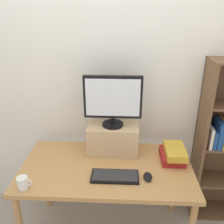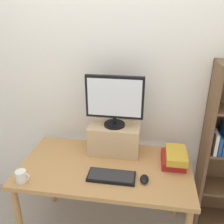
{
  "view_description": "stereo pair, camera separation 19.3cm",
  "coord_description": "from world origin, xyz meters",
  "px_view_note": "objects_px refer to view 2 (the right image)",
  "views": [
    {
      "loc": [
        0.13,
        -1.68,
        1.97
      ],
      "look_at": [
        0.04,
        0.09,
        1.19
      ],
      "focal_mm": 40.0,
      "sensor_mm": 36.0,
      "label": 1
    },
    {
      "loc": [
        0.32,
        -1.66,
        1.97
      ],
      "look_at": [
        0.04,
        0.09,
        1.19
      ],
      "focal_mm": 40.0,
      "sensor_mm": 36.0,
      "label": 2
    }
  ],
  "objects_px": {
    "book_stack": "(175,158)",
    "coffee_mug": "(22,176)",
    "desk": "(106,173)",
    "riser_box": "(114,139)",
    "computer_monitor": "(115,100)",
    "computer_mouse": "(144,179)",
    "keyboard": "(111,176)"
  },
  "relations": [
    {
      "from": "desk",
      "to": "computer_mouse",
      "type": "relative_size",
      "value": 13.27
    },
    {
      "from": "desk",
      "to": "computer_mouse",
      "type": "distance_m",
      "value": 0.36
    },
    {
      "from": "riser_box",
      "to": "computer_monitor",
      "type": "height_order",
      "value": "computer_monitor"
    },
    {
      "from": "keyboard",
      "to": "book_stack",
      "type": "relative_size",
      "value": 1.29
    },
    {
      "from": "riser_box",
      "to": "book_stack",
      "type": "relative_size",
      "value": 1.55
    },
    {
      "from": "computer_mouse",
      "to": "coffee_mug",
      "type": "height_order",
      "value": "coffee_mug"
    },
    {
      "from": "computer_monitor",
      "to": "riser_box",
      "type": "bearing_deg",
      "value": 90.0
    },
    {
      "from": "book_stack",
      "to": "coffee_mug",
      "type": "relative_size",
      "value": 2.58
    },
    {
      "from": "riser_box",
      "to": "computer_mouse",
      "type": "relative_size",
      "value": 4.17
    },
    {
      "from": "desk",
      "to": "coffee_mug",
      "type": "xyz_separation_m",
      "value": [
        -0.57,
        -0.29,
        0.12
      ]
    },
    {
      "from": "riser_box",
      "to": "coffee_mug",
      "type": "height_order",
      "value": "riser_box"
    },
    {
      "from": "computer_monitor",
      "to": "computer_mouse",
      "type": "xyz_separation_m",
      "value": [
        0.28,
        -0.37,
        -0.47
      ]
    },
    {
      "from": "keyboard",
      "to": "coffee_mug",
      "type": "xyz_separation_m",
      "value": [
        -0.65,
        -0.15,
        0.03
      ]
    },
    {
      "from": "desk",
      "to": "computer_monitor",
      "type": "relative_size",
      "value": 2.89
    },
    {
      "from": "computer_monitor",
      "to": "keyboard",
      "type": "distance_m",
      "value": 0.6
    },
    {
      "from": "riser_box",
      "to": "book_stack",
      "type": "height_order",
      "value": "riser_box"
    },
    {
      "from": "riser_box",
      "to": "computer_monitor",
      "type": "relative_size",
      "value": 0.91
    },
    {
      "from": "book_stack",
      "to": "coffee_mug",
      "type": "distance_m",
      "value": 1.2
    },
    {
      "from": "computer_monitor",
      "to": "book_stack",
      "type": "xyz_separation_m",
      "value": [
        0.51,
        -0.11,
        -0.43
      ]
    },
    {
      "from": "computer_monitor",
      "to": "book_stack",
      "type": "relative_size",
      "value": 1.7
    },
    {
      "from": "desk",
      "to": "coffee_mug",
      "type": "height_order",
      "value": "coffee_mug"
    },
    {
      "from": "keyboard",
      "to": "book_stack",
      "type": "xyz_separation_m",
      "value": [
        0.48,
        0.26,
        0.05
      ]
    },
    {
      "from": "desk",
      "to": "book_stack",
      "type": "bearing_deg",
      "value": 11.62
    },
    {
      "from": "computer_monitor",
      "to": "coffee_mug",
      "type": "height_order",
      "value": "computer_monitor"
    },
    {
      "from": "desk",
      "to": "keyboard",
      "type": "bearing_deg",
      "value": -63.42
    },
    {
      "from": "computer_monitor",
      "to": "coffee_mug",
      "type": "distance_m",
      "value": 0.92
    },
    {
      "from": "keyboard",
      "to": "computer_mouse",
      "type": "bearing_deg",
      "value": 0.16
    },
    {
      "from": "riser_box",
      "to": "computer_monitor",
      "type": "bearing_deg",
      "value": -90.0
    },
    {
      "from": "keyboard",
      "to": "computer_mouse",
      "type": "xyz_separation_m",
      "value": [
        0.25,
        0.0,
        0.01
      ]
    },
    {
      "from": "desk",
      "to": "riser_box",
      "type": "distance_m",
      "value": 0.31
    },
    {
      "from": "book_stack",
      "to": "coffee_mug",
      "type": "xyz_separation_m",
      "value": [
        -1.12,
        -0.41,
        -0.01
      ]
    },
    {
      "from": "coffee_mug",
      "to": "computer_monitor",
      "type": "bearing_deg",
      "value": 40.02
    }
  ]
}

